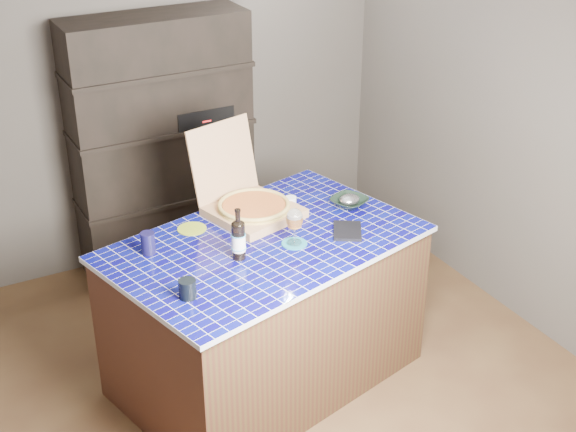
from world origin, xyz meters
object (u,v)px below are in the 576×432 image
dvd_case (347,231)px  mead_bottle (238,239)px  bowl (349,202)px  kitchen_island (266,311)px  pizza_box (250,204)px  wine_glass (294,220)px

dvd_case → mead_bottle: bearing=-151.4°
mead_bottle → bowl: (0.82, 0.24, -0.09)m
kitchen_island → bowl: size_ratio=9.05×
pizza_box → bowl: (0.55, -0.17, -0.04)m
kitchen_island → wine_glass: size_ratio=9.03×
wine_glass → bowl: (0.50, 0.25, -0.12)m
pizza_box → mead_bottle: size_ratio=2.24×
kitchen_island → mead_bottle: bearing=-167.5°
wine_glass → dvd_case: bearing=-3.9°
wine_glass → mead_bottle: bearing=178.6°
mead_bottle → bowl: bearing=16.2°
mead_bottle → dvd_case: bearing=-2.6°
pizza_box → dvd_case: (0.37, -0.44, -0.06)m
pizza_box → bowl: pizza_box is taller
kitchen_island → mead_bottle: 0.60m
mead_bottle → wine_glass: (0.32, -0.01, 0.03)m
dvd_case → wine_glass: bearing=-152.7°
pizza_box → wine_glass: size_ratio=3.09×
mead_bottle → dvd_case: 0.65m
wine_glass → dvd_case: size_ratio=0.97×
kitchen_island → pizza_box: 0.61m
pizza_box → mead_bottle: pizza_box is taller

